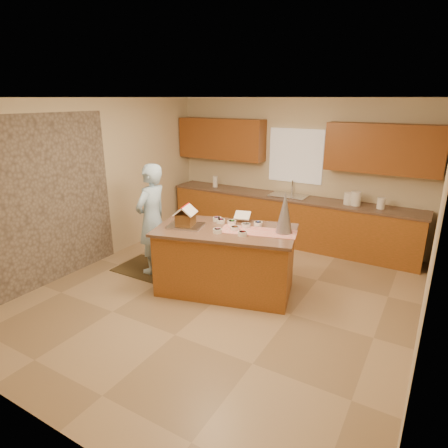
{
  "coord_description": "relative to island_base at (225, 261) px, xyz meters",
  "views": [
    {
      "loc": [
        2.48,
        -4.22,
        2.7
      ],
      "look_at": [
        -0.1,
        0.2,
        1.0
      ],
      "focal_mm": 30.61,
      "sensor_mm": 36.0,
      "label": 1
    }
  ],
  "objects": [
    {
      "name": "paper_towel",
      "position": [
        -1.58,
        2.3,
        0.58
      ],
      "size": [
        0.1,
        0.1,
        0.23
      ],
      "primitive_type": "cylinder",
      "color": "white",
      "rests_on": "back_counter_top"
    },
    {
      "name": "back_counter_top",
      "position": [
        0.05,
        2.3,
        0.44
      ],
      "size": [
        4.85,
        0.63,
        0.04
      ],
      "primitive_type": "cube",
      "color": "brown",
      "rests_on": "back_counter_base"
    },
    {
      "name": "canister_c",
      "position": [
        1.69,
        2.3,
        0.56
      ],
      "size": [
        0.13,
        0.13,
        0.19
      ],
      "primitive_type": "cylinder",
      "color": "white",
      "rests_on": "back_counter_top"
    },
    {
      "name": "upper_cabinet_right",
      "position": [
        1.6,
        2.42,
        1.44
      ],
      "size": [
        1.85,
        0.35,
        0.8
      ],
      "primitive_type": "cube",
      "color": "brown",
      "rests_on": "wall_back"
    },
    {
      "name": "gingerbread_house",
      "position": [
        -0.54,
        -0.2,
        0.63
      ],
      "size": [
        0.35,
        0.35,
        0.29
      ],
      "color": "brown",
      "rests_on": "baking_tray"
    },
    {
      "name": "canister_b",
      "position": [
        1.28,
        2.3,
        0.59
      ],
      "size": [
        0.17,
        0.17,
        0.25
      ],
      "primitive_type": "cylinder",
      "color": "white",
      "rests_on": "back_counter_top"
    },
    {
      "name": "sink",
      "position": [
        0.05,
        2.3,
        0.43
      ],
      "size": [
        0.7,
        0.45,
        0.12
      ],
      "primitive_type": "cube",
      "color": "silver",
      "rests_on": "back_counter_top"
    },
    {
      "name": "island_base",
      "position": [
        0.0,
        0.0,
        0.0
      ],
      "size": [
        2.04,
        1.38,
        0.91
      ],
      "primitive_type": "cube",
      "rotation": [
        0.0,
        0.0,
        0.26
      ],
      "color": "#A25021",
      "rests_on": "floor"
    },
    {
      "name": "cookbook",
      "position": [
        0.05,
        0.42,
        0.59
      ],
      "size": [
        0.27,
        0.23,
        0.1
      ],
      "primitive_type": "cube",
      "rotation": [
        -1.13,
        0.0,
        0.26
      ],
      "color": "white",
      "rests_on": "island_top"
    },
    {
      "name": "wall_front",
      "position": [
        0.05,
        -2.9,
        0.89
      ],
      "size": [
        5.5,
        5.5,
        0.0
      ],
      "primitive_type": "plane",
      "color": "beige",
      "rests_on": "floor"
    },
    {
      "name": "tinsel_tree",
      "position": [
        0.77,
        0.26,
        0.78
      ],
      "size": [
        0.28,
        0.28,
        0.57
      ],
      "primitive_type": "cone",
      "rotation": [
        0.0,
        0.0,
        0.26
      ],
      "color": "#B7B9C4",
      "rests_on": "island_top"
    },
    {
      "name": "upper_cabinet_left",
      "position": [
        -1.5,
        2.42,
        1.44
      ],
      "size": [
        1.85,
        0.35,
        0.8
      ],
      "primitive_type": "cube",
      "color": "brown",
      "rests_on": "wall_back"
    },
    {
      "name": "baking_tray",
      "position": [
        -0.54,
        -0.2,
        0.51
      ],
      "size": [
        0.55,
        0.46,
        0.03
      ],
      "primitive_type": "cube",
      "rotation": [
        0.0,
        0.0,
        0.26
      ],
      "color": "silver",
      "rests_on": "island_top"
    },
    {
      "name": "window_curtain",
      "position": [
        0.05,
        2.57,
        1.19
      ],
      "size": [
        1.05,
        0.03,
        1.0
      ],
      "primitive_type": "cube",
      "color": "white",
      "rests_on": "wall_back"
    },
    {
      "name": "wall_right",
      "position": [
        2.55,
        -0.15,
        0.89
      ],
      "size": [
        5.5,
        5.5,
        0.0
      ],
      "primitive_type": "plane",
      "color": "beige",
      "rests_on": "floor"
    },
    {
      "name": "rug",
      "position": [
        -1.38,
        -0.01,
        -0.45
      ],
      "size": [
        1.19,
        0.77,
        0.01
      ],
      "primitive_type": "cube",
      "color": "black",
      "rests_on": "floor"
    },
    {
      "name": "table_runner",
      "position": [
        0.45,
        0.12,
        0.5
      ],
      "size": [
        1.1,
        0.63,
        0.01
      ],
      "primitive_type": "cube",
      "rotation": [
        0.0,
        0.0,
        0.26
      ],
      "color": "red",
      "rests_on": "island_top"
    },
    {
      "name": "ceiling",
      "position": [
        0.05,
        -0.15,
        2.24
      ],
      "size": [
        5.5,
        5.5,
        0.0
      ],
      "primitive_type": "plane",
      "color": "silver",
      "rests_on": "floor"
    },
    {
      "name": "canister_a",
      "position": [
        1.15,
        2.3,
        0.57
      ],
      "size": [
        0.15,
        0.15,
        0.21
      ],
      "primitive_type": "cylinder",
      "color": "white",
      "rests_on": "back_counter_top"
    },
    {
      "name": "wall_back",
      "position": [
        0.05,
        2.6,
        0.89
      ],
      "size": [
        5.5,
        5.5,
        0.0
      ],
      "primitive_type": "plane",
      "color": "beige",
      "rests_on": "floor"
    },
    {
      "name": "boy",
      "position": [
        -1.33,
        -0.01,
        0.43
      ],
      "size": [
        0.43,
        0.65,
        1.75
      ],
      "primitive_type": "imported",
      "rotation": [
        0.0,
        0.0,
        -1.55
      ],
      "color": "#A3C9E7",
      "rests_on": "rug"
    },
    {
      "name": "island_top",
      "position": [
        0.0,
        0.0,
        0.48
      ],
      "size": [
        2.14,
        1.48,
        0.04
      ],
      "primitive_type": "cube",
      "rotation": [
        0.0,
        0.0,
        0.26
      ],
      "color": "brown",
      "rests_on": "island_base"
    },
    {
      "name": "floor",
      "position": [
        0.05,
        -0.15,
        -0.46
      ],
      "size": [
        5.5,
        5.5,
        0.0
      ],
      "primitive_type": "plane",
      "color": "tan",
      "rests_on": "ground"
    },
    {
      "name": "candy_bowls",
      "position": [
        0.07,
        0.11,
        0.53
      ],
      "size": [
        0.75,
        0.67,
        0.06
      ],
      "color": "blue",
      "rests_on": "island_top"
    },
    {
      "name": "back_counter_base",
      "position": [
        0.05,
        2.3,
        -0.02
      ],
      "size": [
        4.8,
        0.6,
        0.88
      ],
      "primitive_type": "cube",
      "color": "#A25021",
      "rests_on": "floor"
    },
    {
      "name": "stone_accent",
      "position": [
        -2.43,
        -0.95,
        0.79
      ],
      "size": [
        0.0,
        2.5,
        2.5
      ],
      "primitive_type": "plane",
      "rotation": [
        1.57,
        0.0,
        1.57
      ],
      "color": "gray",
      "rests_on": "wall_left"
    },
    {
      "name": "faucet",
      "position": [
        0.05,
        2.48,
        0.6
      ],
      "size": [
        0.03,
        0.03,
        0.28
      ],
      "primitive_type": "cylinder",
      "color": "silver",
      "rests_on": "back_counter_top"
    },
    {
      "name": "wall_left",
      "position": [
        -2.45,
        -0.15,
        0.89
      ],
      "size": [
        5.5,
        5.5,
        0.0
      ],
      "primitive_type": "plane",
      "color": "beige",
      "rests_on": "floor"
    }
  ]
}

